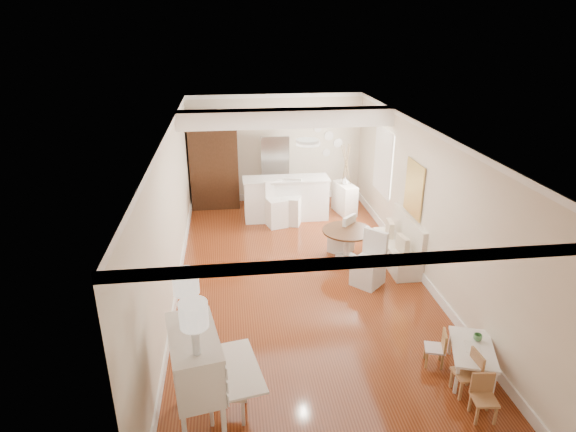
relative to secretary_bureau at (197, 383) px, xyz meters
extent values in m
plane|color=brown|center=(1.70, 3.28, -0.67)|extent=(9.00, 9.00, 0.00)
cube|color=white|center=(1.70, 3.28, 2.13)|extent=(4.50, 9.00, 0.04)
cube|color=beige|center=(1.70, 7.78, 0.73)|extent=(4.50, 0.04, 2.80)
cube|color=beige|center=(1.70, -1.22, 0.73)|extent=(4.50, 0.04, 2.80)
cube|color=beige|center=(-0.55, 3.28, 0.73)|extent=(0.04, 9.00, 2.80)
cube|color=beige|center=(3.95, 3.28, 0.73)|extent=(0.04, 9.00, 2.80)
cube|color=white|center=(1.70, 5.48, 1.95)|extent=(4.50, 0.45, 0.36)
cube|color=tan|center=(3.91, 3.78, 0.88)|extent=(0.04, 0.84, 1.04)
cube|color=white|center=(3.93, 5.68, 0.88)|extent=(0.04, 1.10, 1.40)
cylinder|color=#381E11|center=(0.50, 7.76, 1.18)|extent=(0.30, 0.03, 0.30)
cylinder|color=white|center=(1.70, 2.78, 2.08)|extent=(0.36, 0.36, 0.08)
cube|color=white|center=(0.00, 0.00, 0.00)|extent=(1.22, 1.24, 1.34)
cube|color=silver|center=(0.34, 0.19, -0.25)|extent=(0.52, 0.52, 0.83)
cube|color=white|center=(3.60, 0.49, -0.44)|extent=(0.80, 1.03, 0.45)
cube|color=#AD7C4F|center=(3.37, 0.18, -0.36)|extent=(0.31, 0.31, 0.62)
cube|color=tan|center=(3.20, 0.76, -0.39)|extent=(0.33, 0.33, 0.55)
cube|color=#AB7A4D|center=(3.39, -0.26, -0.38)|extent=(0.31, 0.31, 0.58)
cube|color=silver|center=(3.69, 3.78, -0.18)|extent=(0.52, 1.60, 0.98)
cylinder|color=#4A2B17|center=(2.73, 4.00, -0.33)|extent=(1.01, 1.01, 0.67)
cube|color=silver|center=(2.89, 3.05, -0.17)|extent=(0.69, 0.69, 1.00)
cube|color=silver|center=(2.72, 4.42, -0.24)|extent=(0.58, 0.58, 0.85)
cube|color=white|center=(1.80, 6.38, -0.15)|extent=(2.05, 0.65, 1.03)
cube|color=white|center=(1.52, 5.94, -0.13)|extent=(0.52, 0.52, 1.07)
cube|color=white|center=(1.88, 6.03, -0.13)|extent=(0.55, 0.55, 1.08)
cube|color=#381E11|center=(0.10, 7.46, 0.48)|extent=(1.20, 0.60, 2.30)
imported|color=silver|center=(2.00, 7.43, 0.23)|extent=(0.75, 0.65, 1.80)
cube|color=white|center=(3.30, 6.57, -0.29)|extent=(0.51, 0.85, 0.76)
imported|color=#60A666|center=(3.73, 0.63, -0.17)|extent=(0.15, 0.15, 0.09)
imported|color=white|center=(3.29, 6.56, 0.17)|extent=(0.21, 0.21, 0.17)
camera|label=1|loc=(0.48, -4.44, 3.83)|focal=30.00mm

